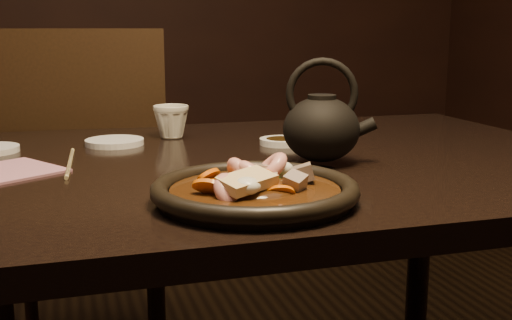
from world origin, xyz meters
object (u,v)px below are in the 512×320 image
object	(u,v)px
table	(181,204)
tea_cup	(171,120)
chair	(81,201)
plate	(255,192)
teapot	(322,126)

from	to	relation	value
table	tea_cup	xyz separation A→B (m)	(0.03, 0.26, 0.11)
table	chair	bearing A→B (deg)	105.34
table	plate	bearing A→B (deg)	-79.60
tea_cup	table	bearing A→B (deg)	-96.17
chair	plate	distance (m)	0.94
plate	teapot	world-z (taller)	teapot
chair	plate	world-z (taller)	chair
table	teapot	distance (m)	0.29
tea_cup	teapot	distance (m)	0.40
plate	teapot	distance (m)	0.28
teapot	tea_cup	bearing A→B (deg)	139.85
teapot	plate	bearing A→B (deg)	-112.85
chair	teapot	size ratio (longest dim) A/B	5.44
table	chair	world-z (taller)	chair
table	chair	xyz separation A→B (m)	(-0.16, 0.60, -0.14)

